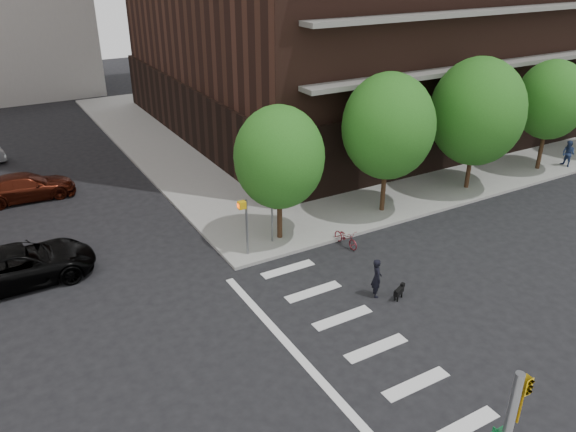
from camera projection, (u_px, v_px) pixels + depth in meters
ground at (301, 379)px, 17.69m from camera, size 120.00×120.00×0.00m
sidewalk_ne at (367, 115)px, 45.25m from camera, size 39.00×33.00×0.15m
crosswalk at (357, 356)px, 18.68m from camera, size 3.85×13.00×0.01m
tree_a at (279, 158)px, 24.38m from camera, size 4.00×4.00×5.90m
tree_b at (388, 127)px, 26.87m from camera, size 4.50×4.50×6.65m
tree_c at (477, 112)px, 29.62m from camera, size 5.00×5.00×6.80m
tree_d at (551, 100)px, 32.37m from camera, size 4.00×4.00×6.20m
pedestrian_signal at (252, 216)px, 24.12m from camera, size 2.18×0.67×2.60m
parked_car_black at (21, 265)px, 22.50m from camera, size 2.70×5.72×1.58m
parked_car_maroon at (26, 187)px, 30.04m from camera, size 2.26×5.04×1.44m
scooter at (346, 238)px, 25.44m from camera, size 0.66×1.59×0.82m
dog_walker at (377, 278)px, 21.60m from camera, size 0.69×0.59×1.61m
dog at (399, 291)px, 21.60m from camera, size 0.66×0.40×0.56m
pedestrian_far at (568, 154)px, 34.17m from camera, size 0.79×0.62×1.61m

